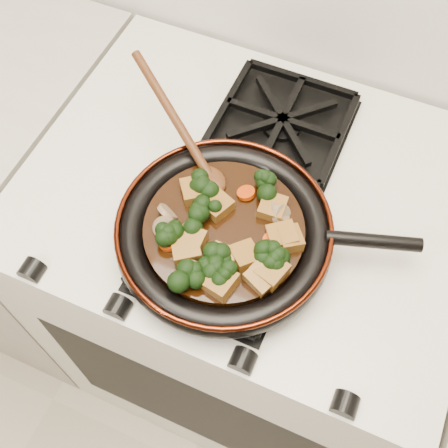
% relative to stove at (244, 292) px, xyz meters
% --- Properties ---
extents(stove, '(0.76, 0.60, 0.90)m').
position_rel_stove_xyz_m(stove, '(0.00, 0.00, 0.00)').
color(stove, beige).
rests_on(stove, ground).
extents(burner_grate_front, '(0.23, 0.23, 0.03)m').
position_rel_stove_xyz_m(burner_grate_front, '(0.00, -0.14, 0.46)').
color(burner_grate_front, black).
rests_on(burner_grate_front, stove).
extents(burner_grate_back, '(0.23, 0.23, 0.03)m').
position_rel_stove_xyz_m(burner_grate_back, '(0.00, 0.14, 0.46)').
color(burner_grate_back, black).
rests_on(burner_grate_back, stove).
extents(skillet, '(0.45, 0.33, 0.05)m').
position_rel_stove_xyz_m(skillet, '(0.00, -0.12, 0.49)').
color(skillet, black).
rests_on(skillet, burner_grate_front).
extents(braising_sauce, '(0.24, 0.24, 0.02)m').
position_rel_stove_xyz_m(braising_sauce, '(0.00, -0.12, 0.50)').
color(braising_sauce, black).
rests_on(braising_sauce, skillet).
extents(tofu_cube_0, '(0.06, 0.06, 0.03)m').
position_rel_stove_xyz_m(tofu_cube_0, '(0.09, -0.10, 0.52)').
color(tofu_cube_0, brown).
rests_on(tofu_cube_0, braising_sauce).
extents(tofu_cube_1, '(0.05, 0.05, 0.03)m').
position_rel_stove_xyz_m(tofu_cube_1, '(0.08, -0.18, 0.52)').
color(tofu_cube_1, brown).
rests_on(tofu_cube_1, braising_sauce).
extents(tofu_cube_2, '(0.05, 0.05, 0.02)m').
position_rel_stove_xyz_m(tofu_cube_2, '(0.09, -0.16, 0.52)').
color(tofu_cube_2, brown).
rests_on(tofu_cube_2, braising_sauce).
extents(tofu_cube_3, '(0.04, 0.04, 0.02)m').
position_rel_stove_xyz_m(tofu_cube_3, '(0.06, -0.06, 0.52)').
color(tofu_cube_3, brown).
rests_on(tofu_cube_3, braising_sauce).
extents(tofu_cube_4, '(0.05, 0.05, 0.03)m').
position_rel_stove_xyz_m(tofu_cube_4, '(0.03, -0.21, 0.52)').
color(tofu_cube_4, brown).
rests_on(tofu_cube_4, braising_sauce).
extents(tofu_cube_5, '(0.06, 0.05, 0.02)m').
position_rel_stove_xyz_m(tofu_cube_5, '(-0.03, -0.18, 0.52)').
color(tofu_cube_5, brown).
rests_on(tofu_cube_5, braising_sauce).
extents(tofu_cube_6, '(0.06, 0.06, 0.02)m').
position_rel_stove_xyz_m(tofu_cube_6, '(-0.06, -0.08, 0.52)').
color(tofu_cube_6, brown).
rests_on(tofu_cube_6, braising_sauce).
extents(tofu_cube_7, '(0.04, 0.04, 0.03)m').
position_rel_stove_xyz_m(tofu_cube_7, '(-0.03, -0.16, 0.52)').
color(tofu_cube_7, brown).
rests_on(tofu_cube_7, braising_sauce).
extents(tofu_cube_8, '(0.05, 0.06, 0.03)m').
position_rel_stove_xyz_m(tofu_cube_8, '(0.05, -0.16, 0.52)').
color(tofu_cube_8, brown).
rests_on(tofu_cube_8, braising_sauce).
extents(tofu_cube_9, '(0.04, 0.04, 0.02)m').
position_rel_stove_xyz_m(tofu_cube_9, '(0.02, -0.17, 0.52)').
color(tofu_cube_9, brown).
rests_on(tofu_cube_9, braising_sauce).
extents(tofu_cube_10, '(0.05, 0.05, 0.03)m').
position_rel_stove_xyz_m(tofu_cube_10, '(0.10, -0.10, 0.52)').
color(tofu_cube_10, brown).
rests_on(tofu_cube_10, braising_sauce).
extents(tofu_cube_11, '(0.06, 0.05, 0.02)m').
position_rel_stove_xyz_m(tofu_cube_11, '(-0.02, -0.09, 0.52)').
color(tofu_cube_11, brown).
rests_on(tofu_cube_11, braising_sauce).
extents(broccoli_floret_0, '(0.09, 0.08, 0.07)m').
position_rel_stove_xyz_m(broccoli_floret_0, '(0.09, -0.14, 0.52)').
color(broccoli_floret_0, black).
rests_on(broccoli_floret_0, braising_sauce).
extents(broccoli_floret_1, '(0.08, 0.08, 0.06)m').
position_rel_stove_xyz_m(broccoli_floret_1, '(-0.04, -0.13, 0.52)').
color(broccoli_floret_1, black).
rests_on(broccoli_floret_1, braising_sauce).
extents(broccoli_floret_2, '(0.08, 0.08, 0.06)m').
position_rel_stove_xyz_m(broccoli_floret_2, '(-0.07, -0.17, 0.52)').
color(broccoli_floret_2, black).
rests_on(broccoli_floret_2, braising_sauce).
extents(broccoli_floret_3, '(0.09, 0.08, 0.07)m').
position_rel_stove_xyz_m(broccoli_floret_3, '(0.08, -0.14, 0.52)').
color(broccoli_floret_3, black).
rests_on(broccoli_floret_3, braising_sauce).
extents(broccoli_floret_4, '(0.09, 0.09, 0.06)m').
position_rel_stove_xyz_m(broccoli_floret_4, '(0.03, -0.04, 0.52)').
color(broccoli_floret_4, black).
rests_on(broccoli_floret_4, braising_sauce).
extents(broccoli_floret_5, '(0.07, 0.07, 0.07)m').
position_rel_stove_xyz_m(broccoli_floret_5, '(0.03, -0.20, 0.52)').
color(broccoli_floret_5, black).
rests_on(broccoli_floret_5, braising_sauce).
extents(broccoli_floret_6, '(0.08, 0.09, 0.06)m').
position_rel_stove_xyz_m(broccoli_floret_6, '(-0.05, -0.07, 0.52)').
color(broccoli_floret_6, black).
rests_on(broccoli_floret_6, braising_sauce).
extents(broccoli_floret_7, '(0.09, 0.08, 0.06)m').
position_rel_stove_xyz_m(broccoli_floret_7, '(0.02, -0.18, 0.52)').
color(broccoli_floret_7, black).
rests_on(broccoli_floret_7, braising_sauce).
extents(broccoli_floret_8, '(0.09, 0.10, 0.08)m').
position_rel_stove_xyz_m(broccoli_floret_8, '(-0.01, -0.22, 0.52)').
color(broccoli_floret_8, black).
rests_on(broccoli_floret_8, braising_sauce).
extents(broccoli_floret_9, '(0.07, 0.07, 0.06)m').
position_rel_stove_xyz_m(broccoli_floret_9, '(-0.03, -0.11, 0.52)').
color(broccoli_floret_9, black).
rests_on(broccoli_floret_9, braising_sauce).
extents(carrot_coin_0, '(0.03, 0.03, 0.02)m').
position_rel_stove_xyz_m(carrot_coin_0, '(-0.06, -0.18, 0.51)').
color(carrot_coin_0, '#A93004').
rests_on(carrot_coin_0, braising_sauce).
extents(carrot_coin_1, '(0.03, 0.03, 0.01)m').
position_rel_stove_xyz_m(carrot_coin_1, '(0.08, -0.12, 0.51)').
color(carrot_coin_1, '#A93004').
rests_on(carrot_coin_1, braising_sauce).
extents(carrot_coin_2, '(0.03, 0.03, 0.02)m').
position_rel_stove_xyz_m(carrot_coin_2, '(0.08, -0.12, 0.51)').
color(carrot_coin_2, '#A93004').
rests_on(carrot_coin_2, braising_sauce).
extents(carrot_coin_3, '(0.03, 0.03, 0.02)m').
position_rel_stove_xyz_m(carrot_coin_3, '(-0.06, -0.05, 0.51)').
color(carrot_coin_3, '#A93004').
rests_on(carrot_coin_3, braising_sauce).
extents(carrot_coin_4, '(0.03, 0.03, 0.02)m').
position_rel_stove_xyz_m(carrot_coin_4, '(0.01, -0.05, 0.51)').
color(carrot_coin_4, '#A93004').
rests_on(carrot_coin_4, braising_sauce).
extents(carrot_coin_5, '(0.03, 0.03, 0.01)m').
position_rel_stove_xyz_m(carrot_coin_5, '(-0.04, -0.06, 0.51)').
color(carrot_coin_5, '#A93004').
rests_on(carrot_coin_5, braising_sauce).
extents(mushroom_slice_0, '(0.03, 0.03, 0.03)m').
position_rel_stove_xyz_m(mushroom_slice_0, '(-0.01, -0.21, 0.52)').
color(mushroom_slice_0, '#7E6649').
rests_on(mushroom_slice_0, braising_sauce).
extents(mushroom_slice_1, '(0.03, 0.04, 0.03)m').
position_rel_stove_xyz_m(mushroom_slice_1, '(0.07, -0.07, 0.52)').
color(mushroom_slice_1, '#7E6649').
rests_on(mushroom_slice_1, braising_sauce).
extents(mushroom_slice_2, '(0.04, 0.04, 0.03)m').
position_rel_stove_xyz_m(mushroom_slice_2, '(-0.08, -0.13, 0.52)').
color(mushroom_slice_2, '#7E6649').
rests_on(mushroom_slice_2, braising_sauce).
extents(mushroom_slice_3, '(0.05, 0.05, 0.03)m').
position_rel_stove_xyz_m(mushroom_slice_3, '(-0.08, -0.16, 0.52)').
color(mushroom_slice_3, '#7E6649').
rests_on(mushroom_slice_3, braising_sauce).
extents(mushroom_slice_4, '(0.05, 0.05, 0.03)m').
position_rel_stove_xyz_m(mushroom_slice_4, '(0.07, -0.06, 0.52)').
color(mushroom_slice_4, '#7E6649').
rests_on(mushroom_slice_4, braising_sauce).
extents(wooden_spoon, '(0.14, 0.11, 0.25)m').
position_rel_stove_xyz_m(wooden_spoon, '(-0.10, -0.01, 0.53)').
color(wooden_spoon, '#46230F').
rests_on(wooden_spoon, braising_sauce).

